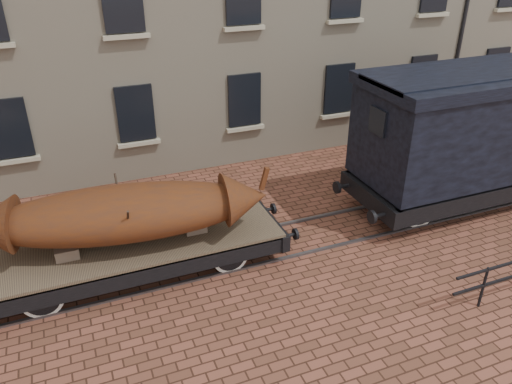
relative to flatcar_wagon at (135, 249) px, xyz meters
name	(u,v)px	position (x,y,z in m)	size (l,w,h in m)	color
ground	(277,243)	(3.54, 0.00, -0.70)	(90.00, 90.00, 0.00)	brown
rail_track	(277,242)	(3.54, 0.00, -0.67)	(30.00, 1.52, 0.06)	#59595E
flatcar_wagon	(135,249)	(0.00, 0.00, 0.00)	(7.49, 2.03, 1.13)	brown
iron_boat	(124,213)	(-0.13, 0.00, 0.98)	(6.44, 2.57, 1.55)	#5B280E
goods_van	(477,123)	(9.45, 0.00, 1.74)	(7.54, 2.75, 3.90)	black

